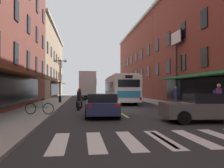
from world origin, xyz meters
name	(u,v)px	position (x,y,z in m)	size (l,w,h in m)	color
ground_plane	(116,110)	(0.00, 0.00, -0.05)	(34.80, 80.00, 0.10)	#28282B
lane_centre_dashes	(116,110)	(0.00, -0.25, 0.00)	(0.14, 73.90, 0.01)	#DBCC4C
crosswalk_near	(163,139)	(0.00, -10.00, 0.00)	(7.10, 2.80, 0.01)	silver
sidewalk_left	(37,110)	(-5.90, 0.00, 0.07)	(3.00, 80.00, 0.14)	gray
sidewalk_right	(188,108)	(5.90, 0.00, 0.07)	(3.00, 80.00, 0.14)	gray
billboard_sign	(176,50)	(7.05, 4.71, 5.64)	(0.40, 2.38, 7.45)	black
transit_bus	(120,89)	(1.85, 8.79, 1.62)	(2.89, 11.53, 3.08)	white
box_truck	(88,86)	(-1.60, 17.38, 2.08)	(2.79, 7.69, 4.05)	black
sedan_near	(210,107)	(3.71, -6.69, 0.72)	(4.79, 2.28, 1.40)	#515154
sedan_mid	(101,105)	(-1.46, -3.73, 0.69)	(1.98, 4.33, 1.35)	navy
sedan_far	(86,93)	(-1.69, 26.23, 0.75)	(2.05, 4.45, 1.48)	#515154
motorcycle_rider	(79,101)	(-2.79, 0.43, 0.71)	(0.63, 2.07, 1.66)	black
bicycle_near	(39,108)	(-5.06, -3.51, 0.50)	(1.69, 0.51, 0.91)	black
pedestrian_near	(219,98)	(5.54, -4.62, 1.09)	(0.52, 0.45, 1.79)	#4C4C51
pedestrian_mid	(176,95)	(6.00, 2.55, 1.02)	(0.36, 0.36, 1.70)	navy
street_lamp_twin	(60,78)	(-4.92, 7.53, 2.73)	(1.42, 0.32, 4.65)	black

